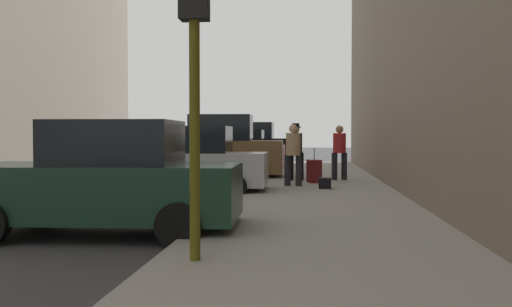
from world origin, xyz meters
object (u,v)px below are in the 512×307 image
(rolling_suitcase, at_px, (314,171))
(parked_black_suv, at_px, (251,145))
(parked_dark_green_sedan, at_px, (106,181))
(duffel_bag, at_px, (325,183))
(traffic_light, at_px, (194,29))
(fire_hydrant, at_px, (257,176))
(pedestrian_with_fedora, at_px, (296,149))
(pedestrian_in_tan_coat, at_px, (293,152))
(parked_bronze_suv, at_px, (217,150))
(parked_red_hatchback, at_px, (238,151))
(pedestrian_with_beanie, at_px, (296,148))
(parked_silver_sedan, at_px, (187,163))
(pedestrian_in_red_jacket, at_px, (339,150))

(rolling_suitcase, bearing_deg, parked_black_suv, 103.24)
(parked_dark_green_sedan, relative_size, duffel_bag, 9.66)
(traffic_light, bearing_deg, parked_black_suv, 94.30)
(fire_hydrant, relative_size, pedestrian_with_fedora, 0.40)
(traffic_light, relative_size, pedestrian_in_tan_coat, 2.11)
(parked_bronze_suv, bearing_deg, parked_dark_green_sedan, -90.00)
(parked_bronze_suv, xyz_separation_m, parked_red_hatchback, (0.00, 6.00, -0.18))
(rolling_suitcase, distance_m, duffel_bag, 1.85)
(parked_black_suv, bearing_deg, pedestrian_with_beanie, -77.46)
(parked_silver_sedan, height_order, duffel_bag, parked_silver_sedan)
(parked_silver_sedan, distance_m, parked_black_suv, 16.51)
(parked_black_suv, xyz_separation_m, rolling_suitcase, (3.30, -14.02, -0.54))
(traffic_light, xyz_separation_m, pedestrian_in_red_jacket, (2.24, 11.75, -1.65))
(pedestrian_with_fedora, bearing_deg, traffic_light, -94.40)
(pedestrian_with_fedora, bearing_deg, parked_red_hatchback, 109.84)
(pedestrian_in_red_jacket, distance_m, pedestrian_with_beanie, 1.58)
(parked_bronze_suv, xyz_separation_m, parked_black_suv, (0.00, 11.70, 0.00))
(pedestrian_in_red_jacket, relative_size, rolling_suitcase, 1.64)
(parked_bronze_suv, bearing_deg, pedestrian_with_beanie, -10.01)
(parked_red_hatchback, xyz_separation_m, pedestrian_with_beanie, (2.71, -6.48, 0.29))
(parked_dark_green_sedan, xyz_separation_m, pedestrian_in_tan_coat, (2.71, 7.25, 0.26))
(traffic_light, bearing_deg, parked_dark_green_sedan, 129.70)
(pedestrian_in_red_jacket, bearing_deg, parked_dark_green_sedan, -113.30)
(pedestrian_with_beanie, bearing_deg, parked_black_suv, 102.54)
(parked_black_suv, bearing_deg, parked_bronze_suv, -90.00)
(fire_hydrant, bearing_deg, duffel_bag, 14.32)
(parked_silver_sedan, xyz_separation_m, pedestrian_in_tan_coat, (2.71, 1.32, 0.26))
(rolling_suitcase, bearing_deg, traffic_light, -97.71)
(parked_black_suv, xyz_separation_m, pedestrian_with_fedora, (2.73, -13.27, 0.10))
(duffel_bag, bearing_deg, pedestrian_in_red_jacket, 79.56)
(parked_dark_green_sedan, bearing_deg, parked_bronze_suv, 90.00)
(parked_dark_green_sedan, bearing_deg, duffel_bag, 61.66)
(fire_hydrant, height_order, traffic_light, traffic_light)
(parked_bronze_suv, relative_size, traffic_light, 1.29)
(parked_dark_green_sedan, relative_size, pedestrian_in_red_jacket, 2.49)
(parked_dark_green_sedan, height_order, rolling_suitcase, parked_dark_green_sedan)
(pedestrian_with_beanie, relative_size, rolling_suitcase, 1.71)
(pedestrian_with_fedora, xyz_separation_m, pedestrian_with_beanie, (-0.02, 1.09, 0.00))
(parked_bronze_suv, xyz_separation_m, duffel_bag, (3.56, -4.14, -0.74))
(parked_dark_green_sedan, relative_size, pedestrian_with_fedora, 2.39)
(pedestrian_with_beanie, relative_size, duffel_bag, 4.04)
(pedestrian_with_beanie, height_order, duffel_bag, pedestrian_with_beanie)
(parked_red_hatchback, height_order, pedestrian_with_fedora, pedestrian_with_fedora)
(fire_hydrant, bearing_deg, parked_red_hatchback, 99.67)
(parked_dark_green_sedan, height_order, parked_silver_sedan, same)
(traffic_light, xyz_separation_m, pedestrian_with_fedora, (0.88, 11.40, -1.62))
(fire_hydrant, xyz_separation_m, rolling_suitcase, (1.49, 2.27, -0.01))
(parked_red_hatchback, relative_size, duffel_bag, 9.57)
(parked_red_hatchback, height_order, parked_black_suv, parked_black_suv)
(pedestrian_in_red_jacket, height_order, pedestrian_with_beanie, pedestrian_with_beanie)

